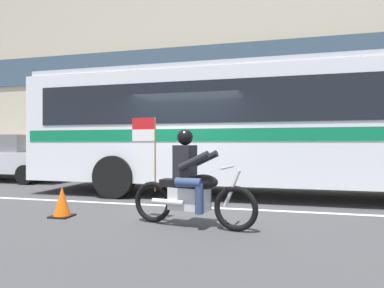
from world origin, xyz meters
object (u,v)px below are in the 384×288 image
transit_bus (285,121)px  fire_hydrant (95,165)px  motorcycle_with_rider (190,185)px  traffic_cone (62,203)px  parked_sedan_curbside (7,157)px

transit_bus → fire_hydrant: size_ratio=17.48×
motorcycle_with_rider → traffic_cone: motorcycle_with_rider is taller
transit_bus → motorcycle_with_rider: transit_bus is taller
transit_bus → fire_hydrant: 7.69m
fire_hydrant → motorcycle_with_rider: bearing=-49.4°
motorcycle_with_rider → parked_sedan_curbside: 9.30m
traffic_cone → motorcycle_with_rider: bearing=-2.5°
transit_bus → traffic_cone: transit_bus is taller
motorcycle_with_rider → traffic_cone: 2.47m
transit_bus → fire_hydrant: transit_bus is taller
fire_hydrant → transit_bus: bearing=-22.7°
parked_sedan_curbside → traffic_cone: (5.57, -4.64, -0.59)m
transit_bus → motorcycle_with_rider: bearing=-115.3°
transit_bus → traffic_cone: (-4.02, -3.25, -1.63)m
motorcycle_with_rider → fire_hydrant: (-5.39, 6.28, -0.15)m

